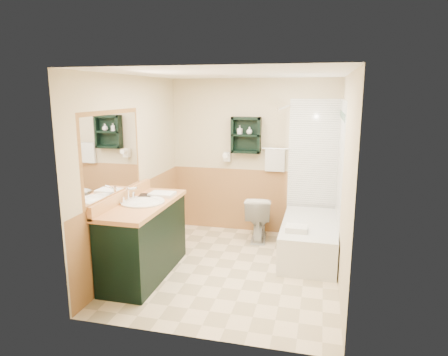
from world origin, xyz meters
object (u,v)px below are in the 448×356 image
wall_shelf (246,135)px  soap_bottle_b (249,131)px  hair_dryer (227,157)px  bathtub (309,239)px  vanity_book (138,188)px  toilet (258,218)px  soap_bottle_a (240,132)px  vanity (144,239)px

wall_shelf → soap_bottle_b: wall_shelf is taller
hair_dryer → soap_bottle_b: 0.54m
wall_shelf → hair_dryer: (-0.30, 0.02, -0.35)m
hair_dryer → wall_shelf: bearing=-4.8°
bathtub → vanity_book: 2.38m
toilet → vanity_book: (-1.32, -1.30, 0.69)m
soap_bottle_a → soap_bottle_b: bearing=0.0°
wall_shelf → bathtub: bearing=-35.9°
bathtub → soap_bottle_b: (-0.97, 0.74, 1.37)m
hair_dryer → bathtub: (1.33, -0.77, -0.96)m
vanity_book → soap_bottle_a: soap_bottle_a is taller
toilet → soap_bottle_a: size_ratio=5.33×
hair_dryer → toilet: hair_dryer is taller
wall_shelf → vanity: bearing=-116.4°
bathtub → soap_bottle_a: bearing=146.6°
hair_dryer → vanity_book: size_ratio=1.10×
soap_bottle_b → hair_dryer: bearing=175.2°
wall_shelf → soap_bottle_a: 0.10m
wall_shelf → soap_bottle_a: size_ratio=4.28×
soap_bottle_a → soap_bottle_b: 0.15m
vanity → bathtub: size_ratio=0.96×
toilet → vanity_book: size_ratio=3.15×
vanity → soap_bottle_b: soap_bottle_b is taller
hair_dryer → vanity: hair_dryer is taller
soap_bottle_b → bathtub: bearing=-37.2°
hair_dryer → vanity_book: hair_dryer is taller
toilet → soap_bottle_b: bearing=-57.9°
bathtub → soap_bottle_a: (-1.12, 0.74, 1.36)m
vanity → vanity_book: size_ratio=6.63×
vanity → toilet: bearing=53.0°
vanity → toilet: 1.92m
soap_bottle_a → soap_bottle_b: (0.15, 0.00, 0.01)m
hair_dryer → vanity_book: 1.78m
hair_dryer → vanity: (-0.59, -1.83, -0.74)m
wall_shelf → vanity_book: 1.97m
vanity → soap_bottle_b: 2.34m
vanity → hair_dryer: bearing=72.0°
vanity → bathtub: vanity is taller
wall_shelf → bathtub: (1.03, -0.74, -1.31)m
hair_dryer → soap_bottle_b: bearing=-4.8°
soap_bottle_b → vanity: bearing=-117.8°
vanity → toilet: vanity is taller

